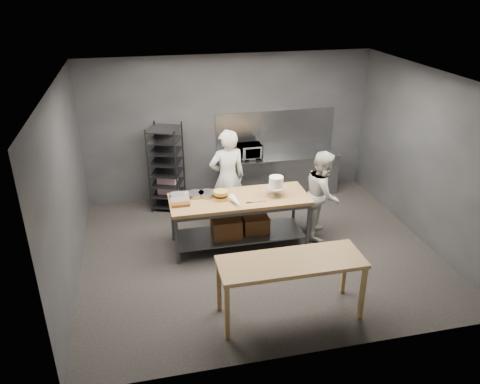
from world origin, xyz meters
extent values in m
plane|color=black|center=(0.00, 0.00, 0.00)|extent=(6.00, 6.00, 0.00)
cube|color=#4C4F54|center=(0.00, 2.50, 1.50)|extent=(6.00, 0.04, 3.00)
cube|color=brown|center=(-0.28, 0.31, 0.89)|extent=(2.40, 0.90, 0.06)
cube|color=#47494C|center=(-0.28, 0.31, 0.20)|extent=(2.25, 0.75, 0.03)
cylinder|color=#47494C|center=(-1.42, -0.08, 0.43)|extent=(0.06, 0.06, 0.86)
cylinder|color=#47494C|center=(-1.42, 0.70, 0.43)|extent=(0.06, 0.06, 0.86)
cylinder|color=#47494C|center=(0.86, -0.08, 0.43)|extent=(0.06, 0.06, 0.86)
cylinder|color=#47494C|center=(0.86, 0.70, 0.43)|extent=(0.06, 0.06, 0.86)
cube|color=brown|center=(-0.52, 0.27, 0.39)|extent=(0.50, 0.40, 0.35)
cube|color=brown|center=(0.02, 0.34, 0.36)|extent=(0.45, 0.38, 0.30)
cube|color=brown|center=(0.00, -1.71, 0.87)|extent=(2.00, 0.70, 0.06)
cube|color=brown|center=(-0.95, -2.01, 0.42)|extent=(0.06, 0.06, 0.84)
cube|color=brown|center=(-0.95, -1.41, 0.42)|extent=(0.06, 0.06, 0.84)
cube|color=brown|center=(0.95, -2.01, 0.42)|extent=(0.06, 0.06, 0.84)
cube|color=brown|center=(0.95, -1.41, 0.42)|extent=(0.06, 0.06, 0.84)
cube|color=slate|center=(1.00, 2.18, 0.88)|extent=(2.60, 0.60, 0.04)
cube|color=slate|center=(1.00, 2.18, 0.43)|extent=(2.56, 0.56, 0.86)
cube|color=slate|center=(1.00, 2.48, 1.35)|extent=(2.60, 0.02, 0.90)
cube|color=black|center=(-1.38, 2.10, 0.88)|extent=(0.78, 0.81, 1.75)
cube|color=white|center=(-1.38, 2.10, 0.54)|extent=(0.44, 0.35, 0.45)
imported|color=silver|center=(-0.32, 1.13, 0.95)|extent=(0.73, 0.52, 1.89)
imported|color=silver|center=(1.27, 0.34, 0.81)|extent=(0.87, 0.97, 1.62)
imported|color=black|center=(0.33, 2.18, 1.05)|extent=(0.54, 0.37, 0.30)
cylinder|color=#B1A58E|center=(0.36, 0.27, 0.93)|extent=(0.20, 0.20, 0.02)
cylinder|color=#B1A58E|center=(0.36, 0.27, 1.00)|extent=(0.06, 0.06, 0.12)
cylinder|color=#B1A58E|center=(0.36, 0.27, 1.07)|extent=(0.34, 0.34, 0.02)
cylinder|color=white|center=(0.36, 0.27, 1.17)|extent=(0.24, 0.24, 0.19)
cylinder|color=gold|center=(-0.60, 0.32, 0.95)|extent=(0.24, 0.24, 0.06)
cylinder|color=black|center=(-0.60, 0.32, 1.00)|extent=(0.24, 0.24, 0.04)
cylinder|color=gold|center=(-0.60, 0.32, 1.05)|extent=(0.24, 0.24, 0.06)
cylinder|color=gray|center=(-1.00, 0.53, 0.96)|extent=(0.29, 0.29, 0.07)
cylinder|color=gray|center=(-0.81, 0.50, 0.96)|extent=(0.30, 0.30, 0.07)
cylinder|color=gray|center=(-1.32, 0.55, 0.96)|extent=(0.26, 0.26, 0.07)
cone|color=white|center=(-0.39, 0.05, 0.98)|extent=(0.19, 0.40, 0.12)
cube|color=slate|center=(0.01, 0.08, 0.92)|extent=(0.28, 0.02, 0.00)
cube|color=black|center=(-0.17, 0.08, 0.93)|extent=(0.09, 0.02, 0.02)
cube|color=#94531D|center=(-1.30, 0.25, 0.95)|extent=(0.30, 0.20, 0.05)
cube|color=silver|center=(-1.30, 0.25, 1.00)|extent=(0.31, 0.21, 0.06)
cube|color=#94531D|center=(-1.28, 0.46, 0.95)|extent=(0.30, 0.20, 0.05)
cube|color=silver|center=(-1.28, 0.46, 1.00)|extent=(0.31, 0.21, 0.06)
camera|label=1|loc=(-1.85, -6.75, 4.41)|focal=35.00mm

